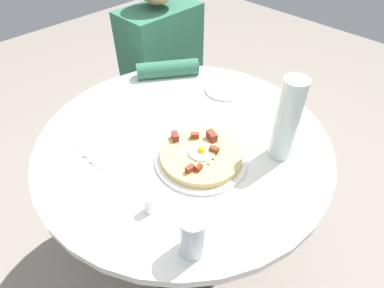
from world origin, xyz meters
name	(u,v)px	position (x,y,z in m)	size (l,w,h in m)	color
ground_plane	(186,250)	(0.00, 0.00, 0.00)	(6.00, 6.00, 0.00)	gray
dining_table	(184,173)	(0.00, 0.00, 0.57)	(0.98, 0.98, 0.74)	silver
person_seated	(164,88)	(-0.39, -0.56, 0.51)	(0.48, 0.47, 1.14)	#2D2D33
pizza_plate	(201,159)	(0.03, 0.11, 0.75)	(0.29, 0.29, 0.01)	white
breakfast_pizza	(201,154)	(0.03, 0.11, 0.77)	(0.25, 0.25, 0.05)	tan
bread_plate	(224,90)	(-0.31, -0.09, 0.75)	(0.15, 0.15, 0.01)	silver
napkin	(111,146)	(0.20, -0.14, 0.74)	(0.17, 0.14, 0.00)	white
fork	(114,148)	(0.20, -0.12, 0.75)	(0.18, 0.01, 0.01)	silver
knife	(108,142)	(0.20, -0.16, 0.75)	(0.18, 0.01, 0.01)	silver
water_glass	(193,234)	(0.26, 0.31, 0.81)	(0.07, 0.07, 0.13)	silver
water_bottle	(287,120)	(-0.16, 0.27, 0.88)	(0.07, 0.07, 0.27)	silver
salt_shaker	(149,204)	(0.27, 0.15, 0.77)	(0.03, 0.03, 0.05)	white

